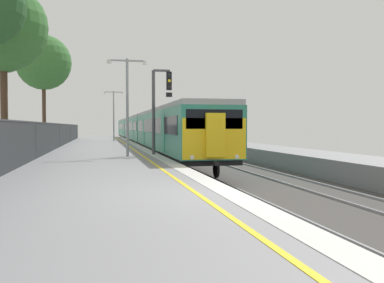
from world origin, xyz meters
The scene contains 7 objects.
ground centered at (2.64, 0.00, -0.61)m, with size 17.40×110.00×1.21m.
commuter_train_at_platform centered at (2.10, 38.91, 1.27)m, with size 2.83×63.31×3.81m.
signal_gantry centered at (0.64, 13.78, 2.89)m, with size 1.10×0.24×4.61m.
platform_lamp_mid centered at (-1.13, 12.64, 2.97)m, with size 2.00×0.20×4.96m.
platform_lamp_far centered at (-1.13, 35.94, 3.10)m, with size 2.00×0.20×5.20m.
background_tree_left centered at (-7.21, 29.22, 6.89)m, with size 4.68×4.68×9.35m.
background_tree_right centered at (-6.87, 11.91, 5.94)m, with size 4.03×4.03×8.14m.
Camera 1 is at (-2.47, -9.48, 1.52)m, focal length 40.23 mm.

